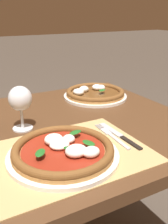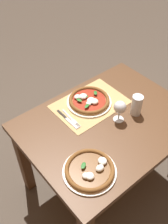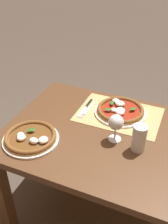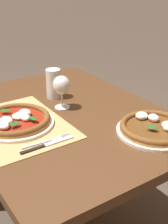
% 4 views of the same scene
% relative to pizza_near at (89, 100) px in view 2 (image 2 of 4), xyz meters
% --- Properties ---
extents(ground_plane, '(24.00, 24.00, 0.00)m').
position_rel_pizza_near_xyz_m(ground_plane, '(0.02, 0.21, -0.76)').
color(ground_plane, '#473D33').
extents(dining_table, '(1.11, 0.84, 0.74)m').
position_rel_pizza_near_xyz_m(dining_table, '(0.02, 0.21, -0.14)').
color(dining_table, '#4C301C').
rests_on(dining_table, ground).
extents(paper_placemat, '(0.49, 0.35, 0.00)m').
position_rel_pizza_near_xyz_m(paper_placemat, '(0.00, 0.01, -0.02)').
color(paper_placemat, tan).
rests_on(paper_placemat, dining_table).
extents(pizza_near, '(0.31, 0.31, 0.05)m').
position_rel_pizza_near_xyz_m(pizza_near, '(0.00, 0.00, 0.00)').
color(pizza_near, silver).
rests_on(pizza_near, paper_placemat).
extents(pizza_far, '(0.30, 0.30, 0.05)m').
position_rel_pizza_near_xyz_m(pizza_far, '(0.36, 0.43, -0.00)').
color(pizza_far, silver).
rests_on(pizza_far, dining_table).
extents(wine_glass, '(0.08, 0.08, 0.16)m').
position_rel_pizza_near_xyz_m(wine_glass, '(-0.04, 0.25, 0.08)').
color(wine_glass, silver).
rests_on(wine_glass, dining_table).
extents(pint_glass, '(0.07, 0.07, 0.15)m').
position_rel_pizza_near_xyz_m(pint_glass, '(-0.17, 0.28, 0.05)').
color(pint_glass, silver).
rests_on(pint_glass, dining_table).
extents(fork, '(0.03, 0.20, 0.00)m').
position_rel_pizza_near_xyz_m(fork, '(0.19, 0.04, -0.02)').
color(fork, '#B7B7BC').
rests_on(fork, paper_placemat).
extents(knife, '(0.02, 0.22, 0.01)m').
position_rel_pizza_near_xyz_m(knife, '(0.22, 0.03, -0.02)').
color(knife, black).
rests_on(knife, paper_placemat).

